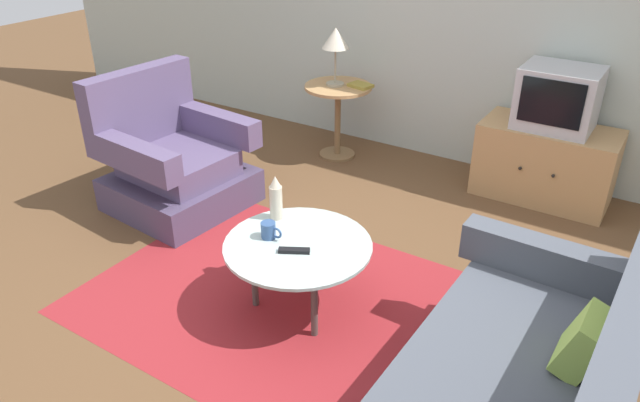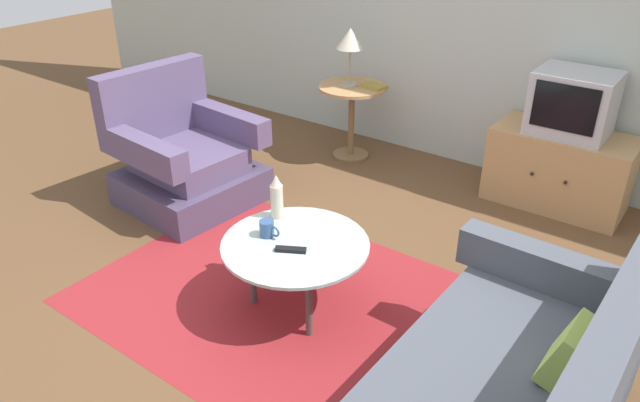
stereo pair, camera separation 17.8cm
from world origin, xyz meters
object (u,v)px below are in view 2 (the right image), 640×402
at_px(coffee_table, 295,249).
at_px(vase, 277,197).
at_px(television, 573,103).
at_px(book, 374,86).
at_px(tv_stand, 559,169).
at_px(mug, 267,229).
at_px(tv_remote_dark, 291,250).
at_px(side_table, 352,106).
at_px(table_lamp, 350,41).
at_px(armchair, 183,159).

bearing_deg(coffee_table, vase, 147.74).
distance_m(television, vase, 2.17).
bearing_deg(book, tv_stand, 15.99).
bearing_deg(book, mug, -62.69).
relative_size(coffee_table, book, 3.85).
height_order(television, mug, television).
xyz_separation_m(vase, mug, (0.09, -0.19, -0.08)).
distance_m(vase, tv_remote_dark, 0.39).
bearing_deg(book, side_table, -147.93).
height_order(television, book, television).
relative_size(tv_stand, table_lamp, 2.05).
bearing_deg(tv_stand, table_lamp, -173.75).
distance_m(armchair, television, 2.73).
height_order(coffee_table, television, television).
xyz_separation_m(coffee_table, television, (0.77, 2.06, 0.38)).
xyz_separation_m(tv_stand, television, (0.00, 0.01, 0.49)).
distance_m(table_lamp, mug, 2.10).
height_order(armchair, table_lamp, table_lamp).
height_order(vase, book, vase).
relative_size(side_table, television, 1.21).
xyz_separation_m(side_table, tv_stand, (1.66, 0.18, -0.18)).
relative_size(tv_remote_dark, book, 0.79).
height_order(television, tv_remote_dark, television).
distance_m(side_table, book, 0.26).
relative_size(armchair, television, 1.84).
relative_size(armchair, tv_stand, 1.00).
relative_size(armchair, table_lamp, 2.05).
relative_size(coffee_table, tv_remote_dark, 4.88).
height_order(coffee_table, tv_remote_dark, tv_remote_dark).
bearing_deg(side_table, tv_remote_dark, -64.90).
bearing_deg(television, tv_remote_dark, -109.20).
bearing_deg(tv_remote_dark, coffee_table, 82.07).
bearing_deg(television, coffee_table, -110.57).
distance_m(table_lamp, book, 0.40).
height_order(armchair, tv_remote_dark, armchair).
distance_m(table_lamp, vase, 1.88).
bearing_deg(book, vase, -63.82).
distance_m(armchair, tv_remote_dark, 1.60).
relative_size(side_table, mug, 4.89).
distance_m(mug, tv_remote_dark, 0.20).
height_order(tv_stand, table_lamp, table_lamp).
relative_size(tv_stand, book, 4.62).
bearing_deg(table_lamp, book, 20.36).
bearing_deg(table_lamp, side_table, 20.27).
bearing_deg(coffee_table, television, 69.43).
relative_size(coffee_table, mug, 6.19).
xyz_separation_m(armchair, table_lamp, (0.54, 1.34, 0.66)).
distance_m(side_table, television, 1.70).
relative_size(mug, book, 0.62).
height_order(tv_stand, book, book).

